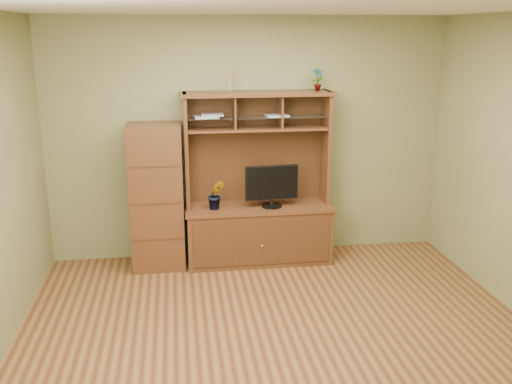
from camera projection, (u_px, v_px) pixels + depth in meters
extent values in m
cube|color=#512C17|center=(279.00, 337.00, 4.91)|extent=(4.50, 4.00, 0.02)
cube|color=white|center=(284.00, 5.00, 4.17)|extent=(4.50, 4.00, 0.02)
cube|color=olive|center=(249.00, 139.00, 6.45)|extent=(4.50, 0.02, 2.70)
cube|color=olive|center=(361.00, 296.00, 2.62)|extent=(4.50, 0.02, 2.70)
cube|color=#402212|center=(258.00, 234.00, 6.46)|extent=(1.60, 0.55, 0.62)
cube|color=#3D2210|center=(262.00, 243.00, 6.19)|extent=(1.50, 0.01, 0.50)
sphere|color=silver|center=(262.00, 246.00, 6.18)|extent=(0.02, 0.02, 0.02)
cube|color=#402212|center=(258.00, 207.00, 6.37)|extent=(1.64, 0.59, 0.03)
cube|color=#402212|center=(186.00, 151.00, 6.18)|extent=(0.04, 0.35, 1.25)
cube|color=#402212|center=(326.00, 147.00, 6.39)|extent=(0.04, 0.35, 1.25)
cube|color=#3D2210|center=(255.00, 146.00, 6.44)|extent=(1.52, 0.02, 1.25)
cube|color=#402212|center=(257.00, 94.00, 6.12)|extent=(1.66, 0.40, 0.04)
cube|color=#402212|center=(257.00, 129.00, 6.23)|extent=(1.52, 0.32, 0.02)
cube|color=#402212|center=(234.00, 112.00, 6.14)|extent=(0.02, 0.31, 0.35)
cube|color=#402212|center=(280.00, 111.00, 6.21)|extent=(0.02, 0.31, 0.35)
cube|color=silver|center=(257.00, 117.00, 6.18)|extent=(1.50, 0.27, 0.01)
cylinder|color=black|center=(272.00, 206.00, 6.32)|extent=(0.23, 0.23, 0.02)
cylinder|color=black|center=(272.00, 202.00, 6.31)|extent=(0.05, 0.05, 0.07)
cube|color=black|center=(272.00, 183.00, 6.25)|extent=(0.59, 0.09, 0.38)
imported|color=#2D6121|center=(216.00, 195.00, 6.20)|extent=(0.18, 0.15, 0.33)
imported|color=#2F5E20|center=(317.00, 79.00, 6.17)|extent=(0.15, 0.12, 0.25)
cylinder|color=silver|center=(230.00, 87.00, 6.06)|extent=(0.06, 0.06, 0.10)
cylinder|color=olive|center=(229.00, 74.00, 6.03)|extent=(0.04, 0.04, 0.18)
cube|color=#A8A8AD|center=(206.00, 117.00, 6.11)|extent=(0.28, 0.22, 0.02)
cube|color=#A8A8AD|center=(212.00, 115.00, 6.12)|extent=(0.24, 0.19, 0.02)
cube|color=#A8A8AD|center=(277.00, 115.00, 6.22)|extent=(0.26, 0.21, 0.02)
cube|color=#402212|center=(157.00, 197.00, 6.19)|extent=(0.57, 0.51, 1.59)
cube|color=#3D2210|center=(158.00, 239.00, 6.05)|extent=(0.53, 0.01, 0.02)
cube|color=#3D2210|center=(156.00, 204.00, 5.95)|extent=(0.53, 0.01, 0.01)
cube|color=#3D2210|center=(154.00, 167.00, 5.84)|extent=(0.53, 0.01, 0.02)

